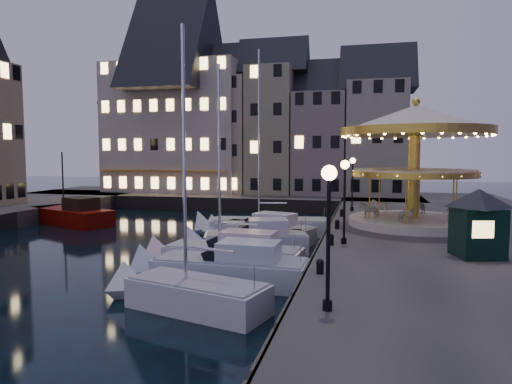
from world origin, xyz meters
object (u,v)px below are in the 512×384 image
(streetlamp_c, at_px, (352,176))
(carousel, at_px, (415,142))
(bollard_a, at_px, (320,266))
(motorboat_f, at_px, (262,227))
(streetlamp_a, at_px, (329,217))
(bollard_d, at_px, (342,212))
(streetlamp_b, at_px, (345,190))
(motorboat_c, at_px, (225,255))
(bollard_c, at_px, (337,224))
(motorboat_a, at_px, (185,295))
(motorboat_d, at_px, (249,241))
(motorboat_e, at_px, (259,232))
(red_fishing_boat, at_px, (72,216))
(motorboat_b, at_px, (223,269))
(ticket_kiosk, at_px, (478,211))
(bollard_b, at_px, (331,239))

(streetlamp_c, distance_m, carousel, 8.12)
(bollard_a, xyz_separation_m, motorboat_f, (-5.53, 14.67, -1.07))
(streetlamp_a, distance_m, bollard_d, 20.15)
(streetlamp_b, relative_size, motorboat_c, 0.39)
(bollard_c, xyz_separation_m, motorboat_a, (-4.88, -11.81, -1.07))
(motorboat_c, bearing_deg, motorboat_f, 91.68)
(bollard_c, height_order, motorboat_d, motorboat_d)
(motorboat_a, height_order, motorboat_e, motorboat_a)
(streetlamp_b, bearing_deg, bollard_a, -95.71)
(bollard_d, distance_m, motorboat_c, 12.37)
(streetlamp_a, bearing_deg, motorboat_a, 153.89)
(streetlamp_b, relative_size, bollard_a, 7.32)
(streetlamp_a, distance_m, red_fishing_boat, 29.97)
(bollard_a, xyz_separation_m, motorboat_c, (-5.24, 4.83, -0.93))
(bollard_c, bearing_deg, carousel, 27.33)
(motorboat_c, bearing_deg, bollard_d, 64.89)
(bollard_d, relative_size, motorboat_b, 0.07)
(bollard_a, height_order, motorboat_b, motorboat_b)
(motorboat_d, bearing_deg, carousel, 22.72)
(motorboat_f, xyz_separation_m, carousel, (10.04, -1.83, 5.97))
(motorboat_c, bearing_deg, red_fishing_boat, 146.78)
(bollard_a, bearing_deg, motorboat_f, 110.64)
(ticket_kiosk, bearing_deg, streetlamp_b, 164.62)
(bollard_b, xyz_separation_m, bollard_c, (0.00, 5.00, 0.00))
(motorboat_f, bearing_deg, streetlamp_c, 38.28)
(motorboat_c, height_order, motorboat_e, motorboat_c)
(bollard_b, xyz_separation_m, motorboat_a, (-4.88, -6.81, -1.07))
(bollard_a, bearing_deg, motorboat_e, 113.09)
(motorboat_c, xyz_separation_m, ticket_kiosk, (11.61, -0.42, 2.63))
(streetlamp_b, height_order, motorboat_a, motorboat_a)
(bollard_d, bearing_deg, ticket_kiosk, -61.18)
(bollard_a, distance_m, motorboat_e, 13.30)
(carousel, bearing_deg, bollard_d, 144.99)
(red_fishing_boat, bearing_deg, motorboat_a, -45.13)
(streetlamp_b, distance_m, motorboat_d, 7.16)
(bollard_b, bearing_deg, bollard_a, -90.00)
(bollard_a, bearing_deg, motorboat_c, 137.33)
(motorboat_e, distance_m, red_fishing_boat, 16.93)
(motorboat_a, relative_size, motorboat_e, 1.39)
(motorboat_f, bearing_deg, motorboat_e, -82.53)
(streetlamp_b, relative_size, carousel, 0.46)
(motorboat_f, height_order, ticket_kiosk, motorboat_f)
(bollard_c, distance_m, carousel, 7.06)
(motorboat_a, bearing_deg, motorboat_e, 91.37)
(streetlamp_b, height_order, bollard_a, streetlamp_b)
(streetlamp_c, xyz_separation_m, bollard_b, (-0.60, -14.00, -2.41))
(motorboat_a, distance_m, red_fishing_boat, 23.95)
(streetlamp_c, bearing_deg, motorboat_d, -117.87)
(bollard_a, height_order, bollard_b, same)
(red_fishing_boat, relative_size, carousel, 0.95)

